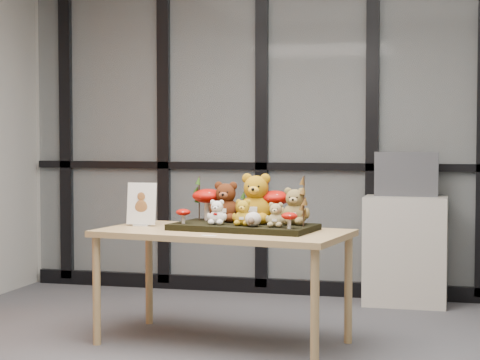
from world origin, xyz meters
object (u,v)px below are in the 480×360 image
(bear_beige_small, at_px, (276,213))
(bear_small_yellow, at_px, (243,211))
(mushroom_back_left, at_px, (208,203))
(monitor, at_px, (406,174))
(bear_pooh_yellow, at_px, (256,196))
(cabinet, at_px, (405,251))
(mushroom_back_right, at_px, (275,205))
(plush_cream_hedgehog, at_px, (253,218))
(mushroom_front_right, at_px, (289,220))
(diorama_tray, at_px, (243,227))
(bear_tan_back, at_px, (295,204))
(bear_brown_medium, at_px, (226,200))
(mushroom_front_left, at_px, (183,215))
(sign_holder, at_px, (142,206))
(bear_white_bow, at_px, (217,211))
(display_table, at_px, (223,241))

(bear_beige_small, bearing_deg, bear_small_yellow, 179.58)
(mushroom_back_left, bearing_deg, monitor, 49.01)
(bear_pooh_yellow, xyz_separation_m, cabinet, (0.83, 1.44, -0.51))
(bear_small_yellow, xyz_separation_m, mushroom_back_right, (0.15, 0.21, 0.02))
(plush_cream_hedgehog, relative_size, mushroom_front_right, 0.92)
(bear_pooh_yellow, relative_size, bear_beige_small, 2.10)
(diorama_tray, bearing_deg, bear_tan_back, 17.31)
(cabinet, bearing_deg, bear_small_yellow, -118.69)
(bear_small_yellow, relative_size, mushroom_back_left, 0.79)
(bear_brown_medium, xyz_separation_m, mushroom_back_right, (0.32, 0.01, -0.03))
(bear_brown_medium, height_order, monitor, monitor)
(bear_pooh_yellow, height_order, monitor, monitor)
(bear_brown_medium, distance_m, cabinet, 1.81)
(mushroom_back_left, bearing_deg, cabinet, 48.62)
(mushroom_back_left, distance_m, mushroom_front_left, 0.26)
(bear_brown_medium, bearing_deg, sign_holder, -166.40)
(mushroom_front_left, bearing_deg, bear_pooh_yellow, 17.54)
(plush_cream_hedgehog, xyz_separation_m, cabinet, (0.80, 1.65, -0.39))
(mushroom_front_left, bearing_deg, monitor, 51.49)
(bear_white_bow, distance_m, monitor, 1.92)
(plush_cream_hedgehog, bearing_deg, mushroom_back_right, 82.73)
(diorama_tray, relative_size, bear_pooh_yellow, 2.55)
(mushroom_back_right, bearing_deg, plush_cream_hedgehog, -106.12)
(plush_cream_hedgehog, relative_size, mushroom_front_left, 0.98)
(mushroom_front_right, bearing_deg, bear_tan_back, 93.18)
(mushroom_front_left, bearing_deg, sign_holder, 158.10)
(bear_tan_back, height_order, mushroom_front_right, bear_tan_back)
(bear_beige_small, height_order, mushroom_back_left, mushroom_back_left)
(bear_tan_back, xyz_separation_m, mushroom_back_right, (-0.14, 0.08, -0.01))
(display_table, height_order, plush_cream_hedgehog, plush_cream_hedgehog)
(display_table, bearing_deg, bear_beige_small, -4.25)
(bear_small_yellow, distance_m, monitor, 1.85)
(bear_tan_back, height_order, bear_beige_small, bear_tan_back)
(display_table, xyz_separation_m, bear_pooh_yellow, (0.19, 0.11, 0.28))
(bear_small_yellow, xyz_separation_m, bear_beige_small, (0.21, -0.03, -0.01))
(bear_beige_small, relative_size, mushroom_back_right, 0.73)
(plush_cream_hedgehog, distance_m, mushroom_front_right, 0.24)
(bear_white_bow, bearing_deg, mushroom_front_left, -172.84)
(diorama_tray, bearing_deg, bear_brown_medium, 150.33)
(diorama_tray, bearing_deg, bear_white_bow, -146.45)
(bear_pooh_yellow, relative_size, mushroom_back_right, 1.53)
(diorama_tray, height_order, bear_pooh_yellow, bear_pooh_yellow)
(monitor, bearing_deg, sign_holder, -137.51)
(bear_beige_small, xyz_separation_m, plush_cream_hedgehog, (-0.14, -0.01, -0.03))
(bear_white_bow, xyz_separation_m, mushroom_back_left, (-0.13, 0.24, 0.03))
(diorama_tray, xyz_separation_m, bear_beige_small, (0.23, -0.12, 0.10))
(display_table, xyz_separation_m, mushroom_front_left, (-0.25, -0.02, 0.15))
(bear_small_yellow, distance_m, bear_beige_small, 0.21)
(bear_tan_back, bearing_deg, mushroom_front_right, -77.97)
(display_table, distance_m, cabinet, 1.87)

